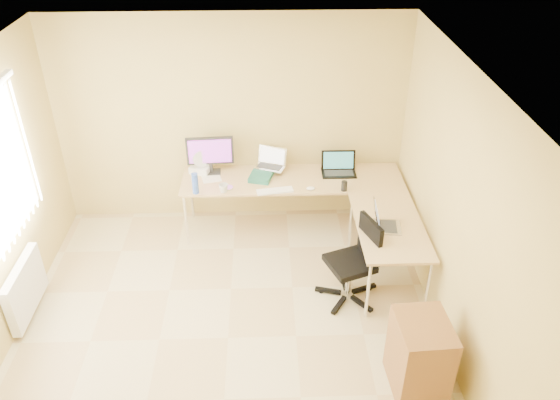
{
  "coord_description": "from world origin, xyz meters",
  "views": [
    {
      "loc": [
        0.38,
        -3.85,
        4.04
      ],
      "look_at": [
        0.55,
        1.1,
        0.9
      ],
      "focal_mm": 35.24,
      "sensor_mm": 36.0,
      "label": 1
    }
  ],
  "objects_px": {
    "laptop_center": "(270,159)",
    "keyboard": "(275,191)",
    "desk_main": "(292,204)",
    "laptop_return": "(387,218)",
    "desk_fan": "(202,161)",
    "desk_return": "(386,252)",
    "cabinet": "(419,356)",
    "office_chair": "(350,260)",
    "laptop_black": "(339,164)",
    "water_bottle": "(195,183)",
    "mug": "(224,188)",
    "monitor": "(210,155)"
  },
  "relations": [
    {
      "from": "laptop_center",
      "to": "office_chair",
      "type": "relative_size",
      "value": 0.38
    },
    {
      "from": "keyboard",
      "to": "desk_fan",
      "type": "height_order",
      "value": "desk_fan"
    },
    {
      "from": "laptop_center",
      "to": "laptop_return",
      "type": "relative_size",
      "value": 1.01
    },
    {
      "from": "monitor",
      "to": "cabinet",
      "type": "distance_m",
      "value": 3.34
    },
    {
      "from": "desk_return",
      "to": "desk_fan",
      "type": "height_order",
      "value": "desk_fan"
    },
    {
      "from": "laptop_center",
      "to": "water_bottle",
      "type": "relative_size",
      "value": 1.4
    },
    {
      "from": "laptop_center",
      "to": "monitor",
      "type": "bearing_deg",
      "value": -157.39
    },
    {
      "from": "laptop_center",
      "to": "desk_main",
      "type": "bearing_deg",
      "value": -12.18
    },
    {
      "from": "laptop_black",
      "to": "laptop_return",
      "type": "bearing_deg",
      "value": -72.41
    },
    {
      "from": "desk_main",
      "to": "keyboard",
      "type": "relative_size",
      "value": 6.3
    },
    {
      "from": "monitor",
      "to": "cabinet",
      "type": "bearing_deg",
      "value": -56.93
    },
    {
      "from": "water_bottle",
      "to": "mug",
      "type": "bearing_deg",
      "value": 1.43
    },
    {
      "from": "laptop_black",
      "to": "mug",
      "type": "height_order",
      "value": "laptop_black"
    },
    {
      "from": "desk_main",
      "to": "mug",
      "type": "xyz_separation_m",
      "value": [
        -0.81,
        -0.29,
        0.42
      ]
    },
    {
      "from": "keyboard",
      "to": "mug",
      "type": "height_order",
      "value": "mug"
    },
    {
      "from": "desk_return",
      "to": "cabinet",
      "type": "xyz_separation_m",
      "value": [
        -0.0,
        -1.46,
        -0.01
      ]
    },
    {
      "from": "laptop_return",
      "to": "office_chair",
      "type": "relative_size",
      "value": 0.37
    },
    {
      "from": "cabinet",
      "to": "mug",
      "type": "bearing_deg",
      "value": 125.92
    },
    {
      "from": "desk_return",
      "to": "mug",
      "type": "distance_m",
      "value": 1.96
    },
    {
      "from": "cabinet",
      "to": "keyboard",
      "type": "bearing_deg",
      "value": 115.43
    },
    {
      "from": "desk_main",
      "to": "office_chair",
      "type": "relative_size",
      "value": 2.82
    },
    {
      "from": "water_bottle",
      "to": "laptop_return",
      "type": "relative_size",
      "value": 0.72
    },
    {
      "from": "laptop_black",
      "to": "water_bottle",
      "type": "relative_size",
      "value": 1.63
    },
    {
      "from": "desk_main",
      "to": "desk_fan",
      "type": "relative_size",
      "value": 9.28
    },
    {
      "from": "monitor",
      "to": "office_chair",
      "type": "relative_size",
      "value": 0.6
    },
    {
      "from": "laptop_center",
      "to": "desk_fan",
      "type": "xyz_separation_m",
      "value": [
        -0.82,
        0.02,
        -0.03
      ]
    },
    {
      "from": "monitor",
      "to": "desk_fan",
      "type": "relative_size",
      "value": 1.97
    },
    {
      "from": "laptop_black",
      "to": "office_chair",
      "type": "relative_size",
      "value": 0.44
    },
    {
      "from": "keyboard",
      "to": "office_chair",
      "type": "xyz_separation_m",
      "value": [
        0.75,
        -0.99,
        -0.24
      ]
    },
    {
      "from": "keyboard",
      "to": "water_bottle",
      "type": "relative_size",
      "value": 1.66
    },
    {
      "from": "desk_return",
      "to": "laptop_return",
      "type": "height_order",
      "value": "laptop_return"
    },
    {
      "from": "cabinet",
      "to": "desk_main",
      "type": "bearing_deg",
      "value": 108.16
    },
    {
      "from": "desk_fan",
      "to": "cabinet",
      "type": "bearing_deg",
      "value": -65.83
    },
    {
      "from": "cabinet",
      "to": "laptop_return",
      "type": "bearing_deg",
      "value": 88.52
    },
    {
      "from": "mug",
      "to": "cabinet",
      "type": "xyz_separation_m",
      "value": [
        1.78,
        -2.18,
        -0.42
      ]
    },
    {
      "from": "laptop_center",
      "to": "keyboard",
      "type": "bearing_deg",
      "value": -62.44
    },
    {
      "from": "office_chair",
      "to": "water_bottle",
      "type": "bearing_deg",
      "value": 127.94
    },
    {
      "from": "office_chair",
      "to": "keyboard",
      "type": "bearing_deg",
      "value": 105.87
    },
    {
      "from": "monitor",
      "to": "laptop_return",
      "type": "distance_m",
      "value": 2.27
    },
    {
      "from": "office_chair",
      "to": "desk_fan",
      "type": "bearing_deg",
      "value": 116.19
    },
    {
      "from": "laptop_center",
      "to": "laptop_black",
      "type": "relative_size",
      "value": 0.86
    },
    {
      "from": "laptop_center",
      "to": "cabinet",
      "type": "bearing_deg",
      "value": -42.97
    },
    {
      "from": "mug",
      "to": "desk_fan",
      "type": "bearing_deg",
      "value": 119.6
    },
    {
      "from": "laptop_center",
      "to": "laptop_return",
      "type": "bearing_deg",
      "value": -24.15
    },
    {
      "from": "water_bottle",
      "to": "monitor",
      "type": "bearing_deg",
      "value": 72.84
    },
    {
      "from": "monitor",
      "to": "desk_return",
      "type": "bearing_deg",
      "value": -34.4
    },
    {
      "from": "keyboard",
      "to": "laptop_return",
      "type": "xyz_separation_m",
      "value": [
        1.15,
        -0.76,
        0.11
      ]
    },
    {
      "from": "desk_return",
      "to": "keyboard",
      "type": "xyz_separation_m",
      "value": [
        -1.19,
        0.7,
        0.37
      ]
    },
    {
      "from": "laptop_center",
      "to": "keyboard",
      "type": "distance_m",
      "value": 0.51
    },
    {
      "from": "laptop_return",
      "to": "keyboard",
      "type": "bearing_deg",
      "value": 63.68
    }
  ]
}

